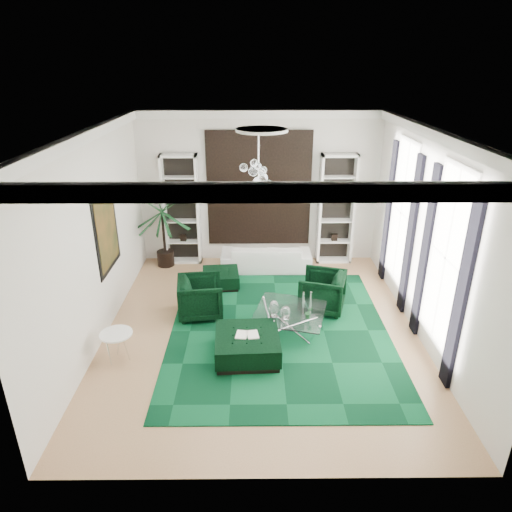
{
  "coord_description": "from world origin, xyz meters",
  "views": [
    {
      "loc": [
        -0.17,
        -7.68,
        4.86
      ],
      "look_at": [
        -0.1,
        0.5,
        1.35
      ],
      "focal_mm": 32.0,
      "sensor_mm": 36.0,
      "label": 1
    }
  ],
  "objects_px": {
    "sofa": "(266,257)",
    "palm": "(163,222)",
    "coffee_table": "(290,321)",
    "armchair_left": "(201,297)",
    "ottoman_side": "(221,279)",
    "armchair_right": "(322,291)",
    "side_table": "(118,347)",
    "ottoman_front": "(247,346)"
  },
  "relations": [
    {
      "from": "sofa",
      "to": "coffee_table",
      "type": "height_order",
      "value": "sofa"
    },
    {
      "from": "armchair_right",
      "to": "palm",
      "type": "distance_m",
      "value": 4.4
    },
    {
      "from": "ottoman_side",
      "to": "side_table",
      "type": "height_order",
      "value": "side_table"
    },
    {
      "from": "armchair_right",
      "to": "ottoman_front",
      "type": "height_order",
      "value": "armchair_right"
    },
    {
      "from": "armchair_right",
      "to": "coffee_table",
      "type": "bearing_deg",
      "value": -24.11
    },
    {
      "from": "armchair_left",
      "to": "coffee_table",
      "type": "relative_size",
      "value": 0.69
    },
    {
      "from": "coffee_table",
      "to": "palm",
      "type": "height_order",
      "value": "palm"
    },
    {
      "from": "ottoman_front",
      "to": "side_table",
      "type": "height_order",
      "value": "side_table"
    },
    {
      "from": "armchair_left",
      "to": "armchair_right",
      "type": "distance_m",
      "value": 2.53
    },
    {
      "from": "coffee_table",
      "to": "ottoman_side",
      "type": "height_order",
      "value": "coffee_table"
    },
    {
      "from": "ottoman_front",
      "to": "palm",
      "type": "xyz_separation_m",
      "value": [
        -2.13,
        3.97,
        0.94
      ]
    },
    {
      "from": "armchair_right",
      "to": "side_table",
      "type": "distance_m",
      "value": 4.2
    },
    {
      "from": "armchair_right",
      "to": "coffee_table",
      "type": "xyz_separation_m",
      "value": [
        -0.74,
        -0.86,
        -0.19
      ]
    },
    {
      "from": "coffee_table",
      "to": "palm",
      "type": "xyz_separation_m",
      "value": [
        -2.94,
        3.14,
        0.94
      ]
    },
    {
      "from": "side_table",
      "to": "palm",
      "type": "height_order",
      "value": "palm"
    },
    {
      "from": "armchair_left",
      "to": "coffee_table",
      "type": "distance_m",
      "value": 1.9
    },
    {
      "from": "sofa",
      "to": "ottoman_side",
      "type": "bearing_deg",
      "value": 42.0
    },
    {
      "from": "coffee_table",
      "to": "armchair_left",
      "type": "bearing_deg",
      "value": 160.14
    },
    {
      "from": "side_table",
      "to": "palm",
      "type": "distance_m",
      "value": 4.15
    },
    {
      "from": "ottoman_front",
      "to": "palm",
      "type": "relative_size",
      "value": 0.48
    },
    {
      "from": "coffee_table",
      "to": "ottoman_front",
      "type": "relative_size",
      "value": 1.16
    },
    {
      "from": "ottoman_front",
      "to": "coffee_table",
      "type": "bearing_deg",
      "value": 45.51
    },
    {
      "from": "coffee_table",
      "to": "armchair_right",
      "type": "bearing_deg",
      "value": 49.17
    },
    {
      "from": "sofa",
      "to": "side_table",
      "type": "relative_size",
      "value": 3.98
    },
    {
      "from": "armchair_left",
      "to": "ottoman_side",
      "type": "xyz_separation_m",
      "value": [
        0.33,
        1.31,
        -0.23
      ]
    },
    {
      "from": "ottoman_side",
      "to": "armchair_left",
      "type": "bearing_deg",
      "value": -104.01
    },
    {
      "from": "sofa",
      "to": "ottoman_front",
      "type": "bearing_deg",
      "value": 84.02
    },
    {
      "from": "sofa",
      "to": "palm",
      "type": "relative_size",
      "value": 0.96
    },
    {
      "from": "coffee_table",
      "to": "ottoman_front",
      "type": "height_order",
      "value": "same"
    },
    {
      "from": "sofa",
      "to": "ottoman_side",
      "type": "distance_m",
      "value": 1.45
    },
    {
      "from": "sofa",
      "to": "palm",
      "type": "bearing_deg",
      "value": -4.62
    },
    {
      "from": "sofa",
      "to": "armchair_left",
      "type": "distance_m",
      "value": 2.66
    },
    {
      "from": "ottoman_side",
      "to": "palm",
      "type": "height_order",
      "value": "palm"
    },
    {
      "from": "coffee_table",
      "to": "ottoman_front",
      "type": "distance_m",
      "value": 1.16
    },
    {
      "from": "ottoman_side",
      "to": "coffee_table",
      "type": "bearing_deg",
      "value": -53.32
    },
    {
      "from": "coffee_table",
      "to": "ottoman_front",
      "type": "bearing_deg",
      "value": -134.49
    },
    {
      "from": "sofa",
      "to": "armchair_right",
      "type": "distance_m",
      "value": 2.33
    },
    {
      "from": "coffee_table",
      "to": "ottoman_front",
      "type": "xyz_separation_m",
      "value": [
        -0.81,
        -0.83,
        0.0
      ]
    },
    {
      "from": "armchair_right",
      "to": "side_table",
      "type": "xyz_separation_m",
      "value": [
        -3.81,
        -1.77,
        -0.14
      ]
    },
    {
      "from": "ottoman_side",
      "to": "side_table",
      "type": "relative_size",
      "value": 1.47
    },
    {
      "from": "sofa",
      "to": "palm",
      "type": "height_order",
      "value": "palm"
    },
    {
      "from": "armchair_left",
      "to": "side_table",
      "type": "distance_m",
      "value": 2.02
    }
  ]
}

